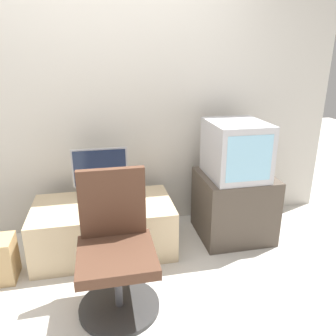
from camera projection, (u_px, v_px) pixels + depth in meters
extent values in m
plane|color=beige|center=(129.00, 318.00, 2.13)|extent=(12.00, 12.00, 0.00)
cube|color=beige|center=(109.00, 92.00, 2.93)|extent=(4.40, 0.05, 2.60)
cube|color=#CCB289|center=(104.00, 227.00, 2.82)|extent=(1.16, 0.65, 0.43)
cube|color=#4C4238|center=(233.00, 205.00, 3.03)|extent=(0.64, 0.60, 0.60)
cylinder|color=#B2B2B7|center=(102.00, 195.00, 2.89)|extent=(0.18, 0.18, 0.02)
cylinder|color=#B2B2B7|center=(102.00, 189.00, 2.87)|extent=(0.07, 0.07, 0.10)
cube|color=#B2B2B7|center=(100.00, 167.00, 2.81)|extent=(0.47, 0.01, 0.34)
cube|color=#19233D|center=(100.00, 167.00, 2.80)|extent=(0.44, 0.02, 0.31)
cube|color=silver|center=(107.00, 207.00, 2.68)|extent=(0.31, 0.10, 0.01)
ellipsoid|color=#4C4C51|center=(133.00, 203.00, 2.73)|extent=(0.06, 0.04, 0.03)
cube|color=#B7B7BC|center=(236.00, 149.00, 2.83)|extent=(0.47, 0.55, 0.49)
cube|color=#8CC6E5|center=(249.00, 159.00, 2.58)|extent=(0.38, 0.01, 0.38)
cylinder|color=#333333|center=(120.00, 306.00, 2.21)|extent=(0.54, 0.54, 0.03)
cylinder|color=#4C4C51|center=(118.00, 283.00, 2.15)|extent=(0.05, 0.05, 0.34)
cube|color=#513323|center=(117.00, 256.00, 2.08)|extent=(0.49, 0.49, 0.07)
cube|color=#513323|center=(112.00, 202.00, 2.19)|extent=(0.44, 0.05, 0.48)
cube|color=tan|center=(0.00, 260.00, 2.45)|extent=(0.22, 0.24, 0.34)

